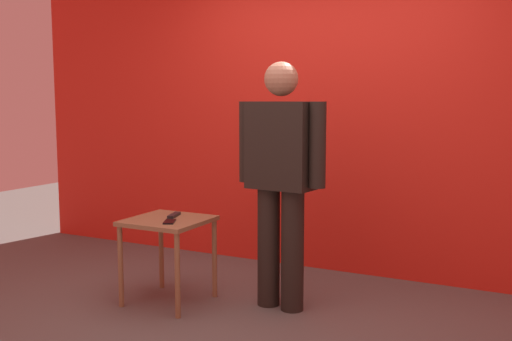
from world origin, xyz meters
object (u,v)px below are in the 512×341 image
at_px(side_table, 168,232).
at_px(cell_phone, 170,222).
at_px(tv_remote, 174,215).
at_px(standing_person, 281,172).

bearing_deg(side_table, cell_phone, -49.82).
xyz_separation_m(side_table, tv_remote, (-0.01, 0.08, 0.10)).
bearing_deg(tv_remote, standing_person, -2.54).
height_order(cell_phone, tv_remote, tv_remote).
xyz_separation_m(standing_person, tv_remote, (-0.76, -0.17, -0.33)).
bearing_deg(standing_person, side_table, -161.21).
xyz_separation_m(cell_phone, tv_remote, (-0.09, 0.18, 0.01)).
relative_size(cell_phone, tv_remote, 0.85).
relative_size(standing_person, cell_phone, 11.65).
height_order(standing_person, side_table, standing_person).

